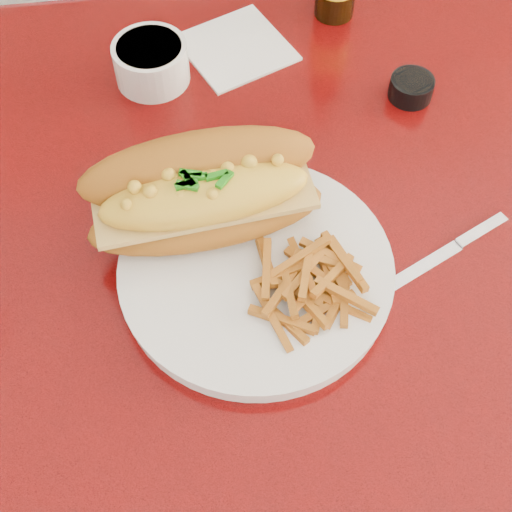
{
  "coord_description": "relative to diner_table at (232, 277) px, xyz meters",
  "views": [
    {
      "loc": [
        -0.03,
        -0.49,
        1.41
      ],
      "look_at": [
        0.02,
        -0.1,
        0.81
      ],
      "focal_mm": 50.0,
      "sensor_mm": 36.0,
      "label": 1
    }
  ],
  "objects": [
    {
      "name": "mac_hoagie",
      "position": [
        -0.03,
        -0.03,
        0.23
      ],
      "size": [
        0.26,
        0.14,
        0.11
      ],
      "rotation": [
        0.0,
        0.0,
        0.1
      ],
      "color": "#AA651B",
      "rests_on": "dinner_plate"
    },
    {
      "name": "fries_pile",
      "position": [
        0.07,
        -0.14,
        0.2
      ],
      "size": [
        0.11,
        0.1,
        0.03
      ],
      "primitive_type": null,
      "rotation": [
        0.0,
        0.0,
        0.02
      ],
      "color": "#C77822",
      "rests_on": "dinner_plate"
    },
    {
      "name": "paper_napkin",
      "position": [
        0.04,
        0.25,
        0.16
      ],
      "size": [
        0.17,
        0.17,
        0.0
      ],
      "primitive_type": "cube",
      "rotation": [
        0.0,
        0.0,
        0.41
      ],
      "color": "white",
      "rests_on": "diner_table"
    },
    {
      "name": "knife",
      "position": [
        0.23,
        -0.1,
        0.16
      ],
      "size": [
        0.17,
        0.09,
        0.01
      ],
      "rotation": [
        0.0,
        0.0,
        0.45
      ],
      "color": "silver",
      "rests_on": "diner_table"
    },
    {
      "name": "diner_table",
      "position": [
        0.0,
        0.0,
        0.0
      ],
      "size": [
        1.23,
        0.83,
        0.77
      ],
      "color": "#B40C0B",
      "rests_on": "ground"
    },
    {
      "name": "ground",
      "position": [
        0.0,
        0.0,
        -0.61
      ],
      "size": [
        8.0,
        8.0,
        0.0
      ],
      "primitive_type": "plane",
      "color": "silver",
      "rests_on": "ground"
    },
    {
      "name": "fork",
      "position": [
        0.09,
        -0.08,
        0.18
      ],
      "size": [
        0.02,
        0.16,
        0.0
      ],
      "rotation": [
        0.0,
        0.0,
        1.56
      ],
      "color": "silver",
      "rests_on": "dinner_plate"
    },
    {
      "name": "gravy_ramekin",
      "position": [
        -0.07,
        0.21,
        0.19
      ],
      "size": [
        0.1,
        0.1,
        0.05
      ],
      "rotation": [
        0.0,
        0.0,
        0.08
      ],
      "color": "white",
      "rests_on": "diner_table"
    },
    {
      "name": "booth_bench_far",
      "position": [
        0.0,
        0.81,
        -0.32
      ],
      "size": [
        1.2,
        0.51,
        0.9
      ],
      "color": "#A2170A",
      "rests_on": "ground"
    },
    {
      "name": "dinner_plate",
      "position": [
        0.02,
        -0.1,
        0.17
      ],
      "size": [
        0.3,
        0.3,
        0.02
      ],
      "rotation": [
        0.0,
        0.0,
        0.06
      ],
      "color": "white",
      "rests_on": "diner_table"
    },
    {
      "name": "sauce_cup_right",
      "position": [
        0.25,
        0.14,
        0.18
      ],
      "size": [
        0.06,
        0.06,
        0.03
      ],
      "rotation": [
        0.0,
        0.0,
        0.06
      ],
      "color": "black",
      "rests_on": "diner_table"
    }
  ]
}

